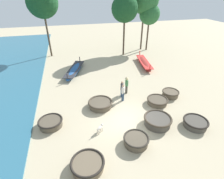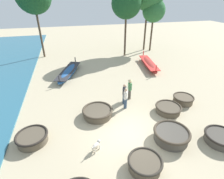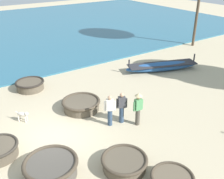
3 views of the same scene
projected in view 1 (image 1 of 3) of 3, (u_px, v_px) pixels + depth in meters
ground_plane at (126, 120)px, 13.00m from camera, size 80.00×80.00×0.00m
coracle_tilted at (136, 140)px, 10.90m from camera, size 1.62×1.62×0.56m
coracle_far_right at (51, 123)px, 12.34m from camera, size 1.72×1.72×0.54m
coracle_center at (195, 123)px, 12.35m from camera, size 1.74×1.74×0.52m
coracle_far_left at (170, 93)px, 15.75m from camera, size 1.51×1.51×0.54m
coracle_weathered at (88, 164)px, 9.44m from camera, size 1.89×1.89×0.53m
coracle_front_left at (157, 101)px, 14.76m from camera, size 1.76×1.76×0.48m
coracle_upturned at (158, 121)px, 12.45m from camera, size 2.00×2.00×0.64m
coracle_beside_post at (100, 104)px, 14.34m from camera, size 2.01×2.01×0.54m
long_boat_blue_hull at (75, 70)px, 20.15m from camera, size 2.85×5.41×1.01m
long_boat_red_hull at (144, 63)px, 22.04m from camera, size 1.78×5.41×1.10m
fisherman_by_coracle at (127, 84)px, 15.88m from camera, size 0.36×0.53×1.67m
fisherman_standing_right at (123, 92)px, 14.87m from camera, size 0.36×0.47×1.57m
fisherman_crouching at (122, 89)px, 15.39m from camera, size 0.35×0.49×1.57m
dog at (100, 128)px, 11.79m from camera, size 0.55×0.50×0.55m
tree_center at (145, 0)px, 24.45m from camera, size 4.00×4.00×9.11m
tree_leftmost at (150, 14)px, 25.12m from camera, size 2.94×2.94×6.70m
tree_left_mid at (42, 2)px, 21.74m from camera, size 3.91×3.91×8.92m
tree_right_mid at (125, 9)px, 22.59m from camera, size 3.47×3.47×7.91m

